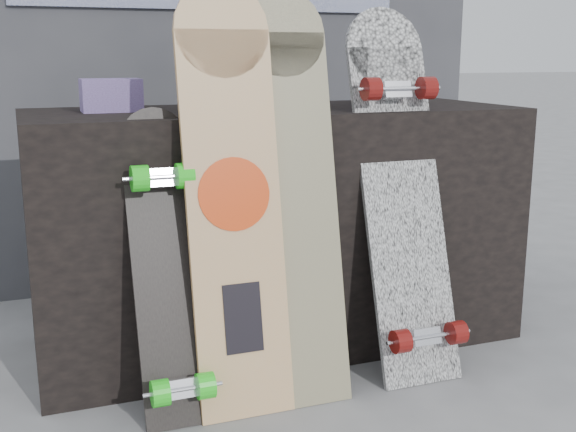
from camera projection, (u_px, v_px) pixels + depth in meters
name	position (u px, v px, depth m)	size (l,w,h in m)	color
ground	(337.00, 400.00, 2.08)	(60.00, 60.00, 0.00)	slate
vendor_table	(277.00, 227.00, 2.44)	(1.60, 0.60, 0.80)	black
booth	(209.00, 23.00, 3.06)	(2.40, 0.22, 2.20)	#37383D
merch_box_purple	(111.00, 95.00, 2.22)	(0.18, 0.12, 0.10)	#583C7B
merch_box_small	(393.00, 87.00, 2.51)	(0.14, 0.14, 0.12)	#583C7B
merch_box_flat	(285.00, 97.00, 2.46)	(0.22, 0.10, 0.06)	#D1B78C
longboard_geisha	(233.00, 188.00, 1.96)	(0.26, 0.25, 1.17)	tan
longboard_celtic	(293.00, 184.00, 2.03)	(0.25, 0.27, 1.16)	beige
longboard_cascadia	(402.00, 185.00, 2.21)	(0.26, 0.41, 1.12)	white
skateboard_dark	(168.00, 263.00, 1.94)	(0.19, 0.33, 0.83)	black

